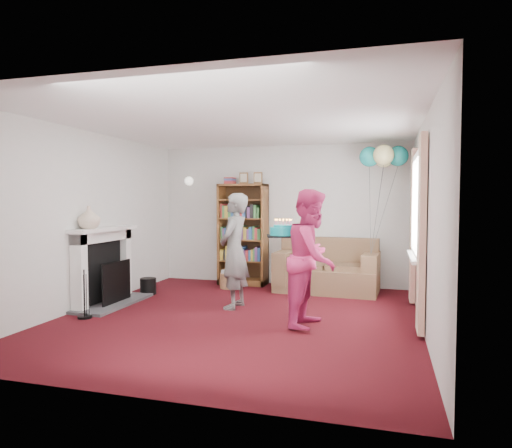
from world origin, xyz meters
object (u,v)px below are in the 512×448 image
(bookcase, at_px, (243,235))
(person_striped, at_px, (234,251))
(sofa, at_px, (327,271))
(birthday_cake, at_px, (283,231))
(person_magenta, at_px, (312,258))

(bookcase, distance_m, person_striped, 1.86)
(sofa, relative_size, person_striped, 1.02)
(bookcase, relative_size, birthday_cake, 5.04)
(sofa, height_order, birthday_cake, birthday_cake)
(person_striped, relative_size, person_magenta, 0.98)
(sofa, bearing_deg, bookcase, 175.01)
(person_striped, distance_m, person_magenta, 1.34)
(person_magenta, bearing_deg, birthday_cake, 76.93)
(sofa, height_order, person_magenta, person_magenta)
(sofa, distance_m, birthday_cake, 2.21)
(person_striped, relative_size, birthday_cake, 4.04)
(birthday_cake, bearing_deg, bookcase, 118.63)
(sofa, height_order, person_striped, person_striped)
(birthday_cake, bearing_deg, person_striped, 150.27)
(person_magenta, xyz_separation_m, birthday_cake, (-0.39, 0.15, 0.30))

